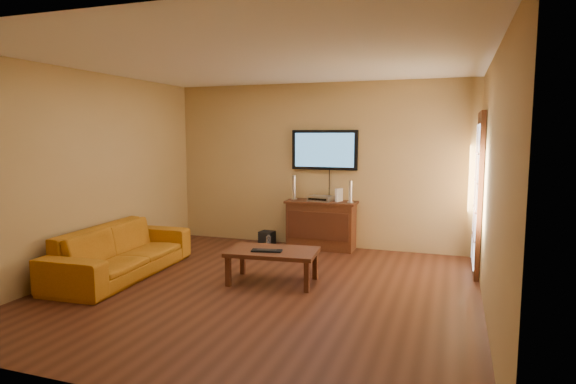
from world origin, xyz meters
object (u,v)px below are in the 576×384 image
at_px(speaker_left, 294,188).
at_px(av_receiver, 321,198).
at_px(coffee_table, 273,254).
at_px(television, 325,150).
at_px(media_console, 321,225).
at_px(speaker_right, 351,192).
at_px(subwoofer, 267,238).
at_px(sofa, 121,243).
at_px(game_console, 339,195).
at_px(keyboard, 267,251).
at_px(bottle, 268,242).

relative_size(speaker_left, av_receiver, 1.08).
distance_m(coffee_table, speaker_left, 2.12).
distance_m(coffee_table, av_receiver, 2.01).
bearing_deg(speaker_left, television, 15.82).
distance_m(media_console, speaker_right, 0.73).
bearing_deg(subwoofer, sofa, -110.24).
bearing_deg(media_console, television, 90.00).
bearing_deg(speaker_left, coffee_table, -79.05).
bearing_deg(subwoofer, media_console, 7.25).
bearing_deg(av_receiver, media_console, 47.17).
relative_size(speaker_left, game_console, 1.88).
relative_size(sofa, game_console, 10.46).
xyz_separation_m(media_console, subwoofer, (-0.95, -0.01, -0.28)).
bearing_deg(speaker_left, keyboard, -80.70).
xyz_separation_m(game_console, bottle, (-1.11, -0.29, -0.79)).
bearing_deg(sofa, television, -43.45).
bearing_deg(subwoofer, television, 18.08).
distance_m(coffee_table, sofa, 2.05).
xyz_separation_m(television, keyboard, (-0.14, -2.23, -1.18)).
bearing_deg(speaker_right, bottle, -169.31).
xyz_separation_m(television, game_console, (0.28, -0.16, -0.71)).
relative_size(media_console, bottle, 5.09).
distance_m(media_console, game_console, 0.57).
relative_size(sofa, subwoofer, 9.78).
height_order(subwoofer, keyboard, keyboard).
distance_m(av_receiver, game_console, 0.30).
bearing_deg(av_receiver, subwoofer, -170.13).
bearing_deg(game_console, television, 175.20).
bearing_deg(speaker_left, sofa, -124.79).
bearing_deg(television, media_console, -90.00).
height_order(sofa, subwoofer, sofa).
xyz_separation_m(television, speaker_right, (0.48, -0.20, -0.66)).
bearing_deg(speaker_right, media_console, 177.72).
xyz_separation_m(subwoofer, bottle, (0.13, -0.26, -0.01)).
height_order(media_console, coffee_table, media_console).
height_order(speaker_left, speaker_right, speaker_left).
height_order(media_console, speaker_right, speaker_right).
bearing_deg(speaker_left, av_receiver, -6.01).
bearing_deg(av_receiver, bottle, -152.62).
xyz_separation_m(coffee_table, av_receiver, (0.09, 1.95, 0.46)).
xyz_separation_m(media_console, av_receiver, (-0.01, -0.01, 0.43)).
bearing_deg(game_console, av_receiver, -150.04).
height_order(sofa, game_console, game_console).
bearing_deg(speaker_right, subwoofer, 179.58).
height_order(game_console, keyboard, game_console).
xyz_separation_m(sofa, keyboard, (1.97, 0.25, -0.00)).
bearing_deg(keyboard, subwoofer, 111.57).
relative_size(subwoofer, keyboard, 0.57).
bearing_deg(media_console, keyboard, -93.89).
relative_size(coffee_table, speaker_right, 3.36).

